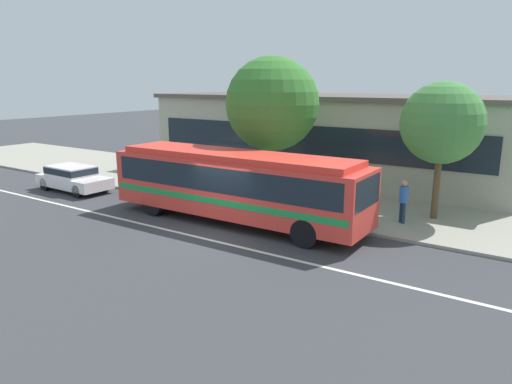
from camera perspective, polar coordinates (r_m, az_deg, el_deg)
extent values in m
plane|color=#393A3E|center=(17.57, -4.63, -4.99)|extent=(120.00, 120.00, 0.00)
cube|color=#9B9788|center=(23.07, 5.95, -0.42)|extent=(60.00, 8.00, 0.12)
cube|color=silver|center=(16.98, -6.32, -5.67)|extent=(56.00, 0.16, 0.01)
cube|color=#E63C32|center=(18.46, -2.56, 0.79)|extent=(10.89, 2.57, 2.16)
cube|color=red|center=(18.24, -2.60, 4.47)|extent=(10.02, 2.27, 0.24)
cube|color=#19232D|center=(18.38, -2.57, 2.10)|extent=(10.24, 2.59, 0.95)
cube|color=#1D9245|center=(18.55, -2.55, -0.38)|extent=(10.67, 2.59, 0.24)
cube|color=#19232D|center=(15.89, 13.35, -0.02)|extent=(0.14, 2.19, 1.04)
cylinder|color=black|center=(17.85, 9.26, -3.15)|extent=(1.00, 0.29, 1.00)
cylinder|color=black|center=(15.94, 5.96, -5.05)|extent=(1.00, 0.29, 1.00)
cylinder|color=black|center=(21.66, -8.27, -0.19)|extent=(1.00, 0.29, 1.00)
cylinder|color=black|center=(20.12, -12.45, -1.41)|extent=(1.00, 0.29, 1.00)
cube|color=white|center=(25.81, -21.30, 1.24)|extent=(4.26, 1.88, 0.55)
cube|color=white|center=(25.89, -21.66, 2.43)|extent=(2.40, 1.63, 0.50)
cube|color=#19232D|center=(25.89, -21.67, 2.48)|extent=(2.44, 1.64, 0.32)
cylinder|color=black|center=(25.17, -18.02, 0.75)|extent=(0.64, 0.23, 0.64)
cylinder|color=black|center=(24.29, -20.95, 0.09)|extent=(0.64, 0.23, 0.64)
cylinder|color=black|center=(27.42, -21.54, 1.46)|extent=(0.64, 0.23, 0.64)
cylinder|color=black|center=(26.62, -24.34, 0.87)|extent=(0.64, 0.23, 0.64)
cylinder|color=navy|center=(19.02, 17.57, -2.47)|extent=(0.14, 0.14, 0.83)
cylinder|color=navy|center=(19.14, 17.28, -2.35)|extent=(0.14, 0.14, 0.83)
cylinder|color=blue|center=(18.90, 17.58, -0.27)|extent=(0.47, 0.47, 0.64)
sphere|color=tan|center=(18.81, 17.67, 1.01)|extent=(0.23, 0.23, 0.23)
cylinder|color=#797150|center=(23.16, -6.59, 0.90)|extent=(0.14, 0.14, 0.89)
cylinder|color=#797150|center=(23.12, -6.97, 0.87)|extent=(0.14, 0.14, 0.89)
cylinder|color=#4F4B56|center=(22.99, -6.84, 2.75)|extent=(0.47, 0.47, 0.64)
sphere|color=#CEA78C|center=(22.91, -6.86, 3.80)|extent=(0.21, 0.21, 0.21)
cylinder|color=navy|center=(21.19, -1.36, -0.20)|extent=(0.14, 0.14, 0.87)
cylinder|color=navy|center=(21.09, -1.03, -0.27)|extent=(0.14, 0.14, 0.87)
cylinder|color=#CF3A3E|center=(20.98, -1.20, 1.72)|extent=(0.37, 0.37, 0.60)
sphere|color=tan|center=(20.90, -1.21, 2.82)|extent=(0.22, 0.22, 0.22)
cylinder|color=gray|center=(18.38, 8.40, -0.08)|extent=(0.08, 0.08, 2.35)
cube|color=yellow|center=(18.18, 8.50, 2.91)|extent=(0.09, 0.44, 0.56)
cylinder|color=brown|center=(21.58, 1.92, 2.86)|extent=(0.36, 0.36, 2.95)
sphere|color=#387A2F|center=(21.25, 1.98, 10.70)|extent=(4.20, 4.20, 4.20)
cylinder|color=brown|center=(19.96, 21.15, 0.77)|extent=(0.27, 0.27, 2.72)
sphere|color=#44863F|center=(19.61, 21.76, 7.84)|extent=(3.18, 3.18, 3.18)
cube|color=#A1A491|center=(27.94, 9.08, 6.49)|extent=(20.45, 7.42, 4.54)
cube|color=#19232D|center=(24.60, 5.41, 6.23)|extent=(18.81, 0.04, 1.64)
cube|color=#554D47|center=(27.77, 9.27, 11.40)|extent=(20.85, 7.82, 0.24)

